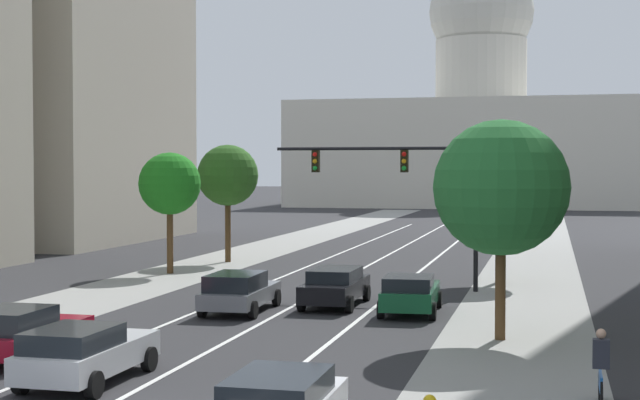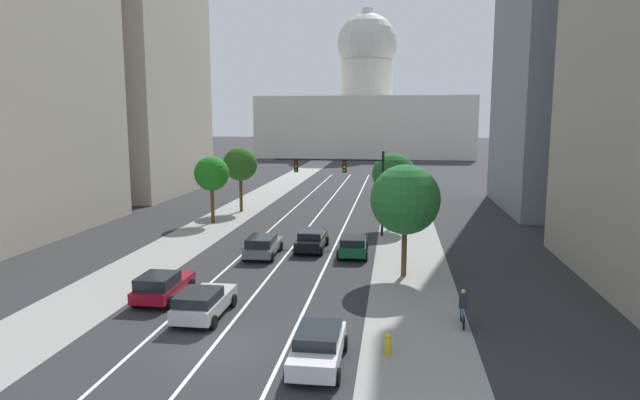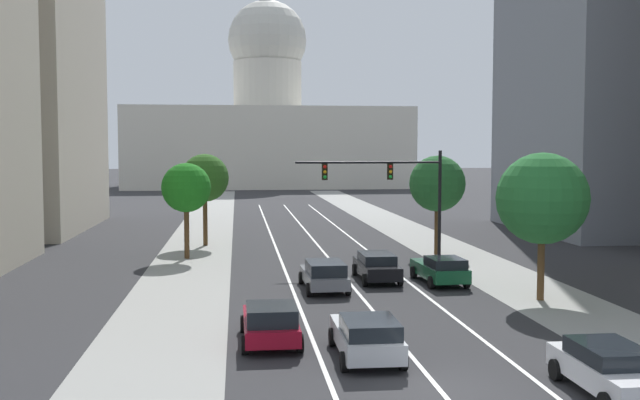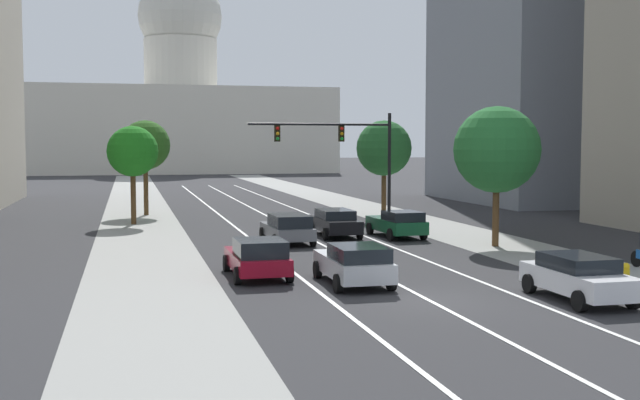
{
  "view_description": "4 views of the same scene",
  "coord_description": "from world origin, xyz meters",
  "px_view_note": "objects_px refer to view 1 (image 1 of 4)",
  "views": [
    {
      "loc": [
        9.44,
        -17.96,
        5.26
      ],
      "look_at": [
        2.8,
        9.62,
        4.3
      ],
      "focal_mm": 53.77,
      "sensor_mm": 36.0,
      "label": 1
    },
    {
      "loc": [
        7.38,
        -21.13,
        9.48
      ],
      "look_at": [
        1.74,
        20.09,
        3.22
      ],
      "focal_mm": 31.13,
      "sensor_mm": 36.0,
      "label": 2
    },
    {
      "loc": [
        -5.71,
        -20.22,
        6.88
      ],
      "look_at": [
        -1.3,
        18.76,
        4.15
      ],
      "focal_mm": 41.33,
      "sensor_mm": 36.0,
      "label": 3
    },
    {
      "loc": [
        -9.16,
        -23.11,
        4.95
      ],
      "look_at": [
        -0.44,
        12.66,
        2.3
      ],
      "focal_mm": 44.3,
      "sensor_mm": 36.0,
      "label": 4
    }
  ],
  "objects_px": {
    "cyclist": "(601,368)",
    "street_tree_near_left": "(170,184)",
    "car_green": "(410,293)",
    "street_tree_far_right": "(501,188)",
    "capitol_building": "(481,131)",
    "car_crimson": "(22,332)",
    "car_black": "(335,286)",
    "car_gray": "(239,291)",
    "car_silver": "(85,352)",
    "street_tree_mid_left": "(228,176)",
    "street_tree_near_right": "(500,182)",
    "traffic_signal_mast": "(410,178)"
  },
  "relations": [
    {
      "from": "car_crimson",
      "to": "cyclist",
      "type": "distance_m",
      "value": 15.22
    },
    {
      "from": "car_black",
      "to": "car_green",
      "type": "height_order",
      "value": "car_green"
    },
    {
      "from": "car_crimson",
      "to": "street_tree_mid_left",
      "type": "relative_size",
      "value": 0.68
    },
    {
      "from": "car_crimson",
      "to": "car_green",
      "type": "relative_size",
      "value": 0.97
    },
    {
      "from": "car_crimson",
      "to": "car_black",
      "type": "distance_m",
      "value": 13.42
    },
    {
      "from": "car_black",
      "to": "street_tree_near_left",
      "type": "relative_size",
      "value": 0.8
    },
    {
      "from": "traffic_signal_mast",
      "to": "car_gray",
      "type": "bearing_deg",
      "value": -123.33
    },
    {
      "from": "cyclist",
      "to": "street_tree_near_left",
      "type": "bearing_deg",
      "value": 41.55
    },
    {
      "from": "car_silver",
      "to": "capitol_building",
      "type": "bearing_deg",
      "value": -0.32
    },
    {
      "from": "car_black",
      "to": "street_tree_near_right",
      "type": "bearing_deg",
      "value": -32.27
    },
    {
      "from": "car_crimson",
      "to": "cyclist",
      "type": "bearing_deg",
      "value": -96.58
    },
    {
      "from": "street_tree_near_left",
      "to": "capitol_building",
      "type": "bearing_deg",
      "value": 84.36
    },
    {
      "from": "car_crimson",
      "to": "car_green",
      "type": "xyz_separation_m",
      "value": [
        9.16,
        10.64,
        -0.01
      ]
    },
    {
      "from": "car_green",
      "to": "car_black",
      "type": "bearing_deg",
      "value": 64.01
    },
    {
      "from": "car_gray",
      "to": "street_tree_near_left",
      "type": "relative_size",
      "value": 0.79
    },
    {
      "from": "car_green",
      "to": "street_tree_far_right",
      "type": "bearing_deg",
      "value": -145.7
    },
    {
      "from": "car_green",
      "to": "capitol_building",
      "type": "bearing_deg",
      "value": -0.15
    },
    {
      "from": "street_tree_mid_left",
      "to": "car_crimson",
      "type": "bearing_deg",
      "value": -82.82
    },
    {
      "from": "capitol_building",
      "to": "cyclist",
      "type": "distance_m",
      "value": 113.17
    },
    {
      "from": "street_tree_near_right",
      "to": "car_crimson",
      "type": "bearing_deg",
      "value": -119.44
    },
    {
      "from": "car_gray",
      "to": "car_black",
      "type": "bearing_deg",
      "value": -53.41
    },
    {
      "from": "car_green",
      "to": "street_tree_near_right",
      "type": "relative_size",
      "value": 0.71
    },
    {
      "from": "car_black",
      "to": "cyclist",
      "type": "relative_size",
      "value": 2.79
    },
    {
      "from": "capitol_building",
      "to": "traffic_signal_mast",
      "type": "xyz_separation_m",
      "value": [
        3.61,
        -93.26,
        -5.55
      ]
    },
    {
      "from": "traffic_signal_mast",
      "to": "street_tree_near_right",
      "type": "xyz_separation_m",
      "value": [
        3.6,
        3.51,
        -0.18
      ]
    },
    {
      "from": "car_silver",
      "to": "car_crimson",
      "type": "bearing_deg",
      "value": 53.76
    },
    {
      "from": "capitol_building",
      "to": "car_green",
      "type": "distance_m",
      "value": 100.56
    },
    {
      "from": "capitol_building",
      "to": "street_tree_far_right",
      "type": "bearing_deg",
      "value": -85.63
    },
    {
      "from": "car_gray",
      "to": "street_tree_near_right",
      "type": "bearing_deg",
      "value": -39.11
    },
    {
      "from": "capitol_building",
      "to": "car_crimson",
      "type": "xyz_separation_m",
      "value": [
        -4.57,
        -110.64,
        -9.59
      ]
    },
    {
      "from": "car_gray",
      "to": "cyclist",
      "type": "height_order",
      "value": "cyclist"
    },
    {
      "from": "capitol_building",
      "to": "street_tree_far_right",
      "type": "height_order",
      "value": "capitol_building"
    },
    {
      "from": "cyclist",
      "to": "street_tree_far_right",
      "type": "bearing_deg",
      "value": 19.03
    },
    {
      "from": "car_green",
      "to": "street_tree_mid_left",
      "type": "xyz_separation_m",
      "value": [
        -12.57,
        16.41,
        4.05
      ]
    },
    {
      "from": "traffic_signal_mast",
      "to": "street_tree_mid_left",
      "type": "height_order",
      "value": "traffic_signal_mast"
    },
    {
      "from": "cyclist",
      "to": "car_black",
      "type": "bearing_deg",
      "value": 34.35
    },
    {
      "from": "car_black",
      "to": "car_green",
      "type": "xyz_separation_m",
      "value": [
        3.06,
        -1.31,
        -0.02
      ]
    },
    {
      "from": "car_black",
      "to": "car_silver",
      "type": "height_order",
      "value": "car_silver"
    },
    {
      "from": "traffic_signal_mast",
      "to": "street_tree_near_right",
      "type": "distance_m",
      "value": 5.03
    },
    {
      "from": "capitol_building",
      "to": "car_crimson",
      "type": "bearing_deg",
      "value": -92.37
    },
    {
      "from": "car_gray",
      "to": "street_tree_far_right",
      "type": "relative_size",
      "value": 0.71
    },
    {
      "from": "car_silver",
      "to": "cyclist",
      "type": "height_order",
      "value": "cyclist"
    },
    {
      "from": "car_black",
      "to": "car_green",
      "type": "distance_m",
      "value": 3.33
    },
    {
      "from": "car_black",
      "to": "car_green",
      "type": "relative_size",
      "value": 1.04
    },
    {
      "from": "car_crimson",
      "to": "car_black",
      "type": "xyz_separation_m",
      "value": [
        6.1,
        11.95,
        0.01
      ]
    },
    {
      "from": "car_green",
      "to": "cyclist",
      "type": "distance_m",
      "value": 13.65
    },
    {
      "from": "car_black",
      "to": "traffic_signal_mast",
      "type": "relative_size",
      "value": 0.54
    },
    {
      "from": "street_tree_far_right",
      "to": "car_gray",
      "type": "bearing_deg",
      "value": 160.14
    },
    {
      "from": "capitol_building",
      "to": "traffic_signal_mast",
      "type": "distance_m",
      "value": 93.49
    },
    {
      "from": "capitol_building",
      "to": "street_tree_mid_left",
      "type": "xyz_separation_m",
      "value": [
        -7.98,
        -83.58,
        -5.55
      ]
    }
  ]
}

